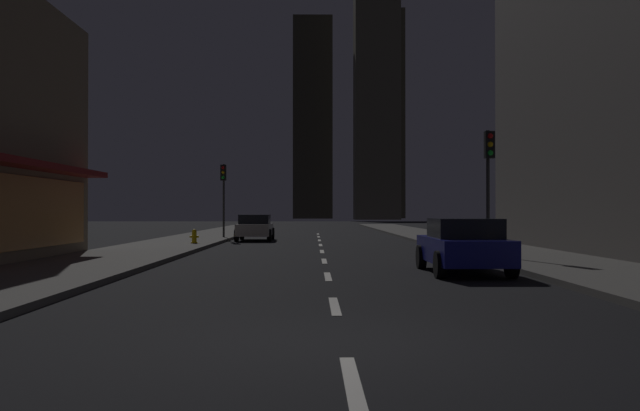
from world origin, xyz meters
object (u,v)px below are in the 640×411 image
(car_parked_near, at_px, (463,245))
(traffic_light_far_left, at_px, (223,184))
(fire_hydrant_far_left, at_px, (194,237))
(car_parked_far, at_px, (255,227))
(street_lamp_right, at_px, (614,32))
(traffic_light_near_right, at_px, (489,165))

(car_parked_near, bearing_deg, traffic_light_far_left, 113.51)
(traffic_light_far_left, bearing_deg, fire_hydrant_far_left, -93.17)
(car_parked_far, distance_m, fire_hydrant_far_left, 6.61)
(street_lamp_right, bearing_deg, car_parked_far, 109.86)
(street_lamp_right, bearing_deg, traffic_light_far_left, 112.80)
(car_parked_near, xyz_separation_m, fire_hydrant_far_left, (-9.50, 13.71, -0.29))
(car_parked_far, height_order, fire_hydrant_far_left, car_parked_far)
(fire_hydrant_far_left, relative_size, street_lamp_right, 0.10)
(car_parked_near, xyz_separation_m, traffic_light_far_left, (-9.10, 20.92, 2.45))
(car_parked_far, height_order, street_lamp_right, street_lamp_right)
(traffic_light_near_right, bearing_deg, car_parked_near, -112.32)
(traffic_light_far_left, bearing_deg, traffic_light_near_right, -55.98)
(traffic_light_near_right, bearing_deg, fire_hydrant_far_left, 141.47)
(fire_hydrant_far_left, height_order, traffic_light_near_right, traffic_light_near_right)
(traffic_light_far_left, bearing_deg, street_lamp_right, -67.20)
(traffic_light_near_right, height_order, street_lamp_right, street_lamp_right)
(car_parked_far, relative_size, traffic_light_near_right, 1.01)
(car_parked_near, bearing_deg, street_lamp_right, -70.26)
(car_parked_near, distance_m, traffic_light_near_right, 5.57)
(car_parked_near, relative_size, traffic_light_near_right, 1.01)
(car_parked_far, bearing_deg, traffic_light_near_right, -59.20)
(fire_hydrant_far_left, xyz_separation_m, street_lamp_right, (11.28, -18.67, 4.61))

